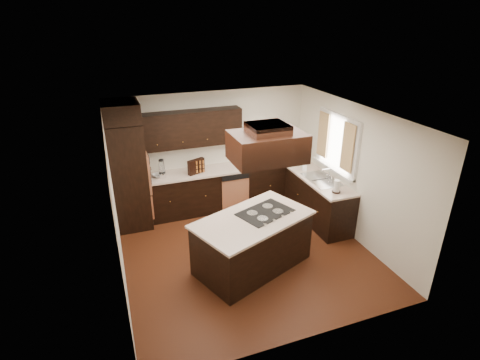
% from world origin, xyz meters
% --- Properties ---
extents(floor, '(4.20, 4.20, 0.02)m').
position_xyz_m(floor, '(0.00, 0.00, -0.01)').
color(floor, '#5A2A14').
rests_on(floor, ground).
extents(ceiling, '(4.20, 4.20, 0.02)m').
position_xyz_m(ceiling, '(0.00, 0.00, 2.51)').
color(ceiling, silver).
rests_on(ceiling, ground).
extents(wall_back, '(4.20, 0.02, 2.50)m').
position_xyz_m(wall_back, '(0.00, 2.11, 1.25)').
color(wall_back, beige).
rests_on(wall_back, ground).
extents(wall_front, '(4.20, 0.02, 2.50)m').
position_xyz_m(wall_front, '(0.00, -2.11, 1.25)').
color(wall_front, beige).
rests_on(wall_front, ground).
extents(wall_left, '(0.02, 4.20, 2.50)m').
position_xyz_m(wall_left, '(-2.11, 0.00, 1.25)').
color(wall_left, beige).
rests_on(wall_left, ground).
extents(wall_right, '(0.02, 4.20, 2.50)m').
position_xyz_m(wall_right, '(2.11, 0.00, 1.25)').
color(wall_right, beige).
rests_on(wall_right, ground).
extents(oven_column, '(0.65, 0.75, 2.12)m').
position_xyz_m(oven_column, '(-1.78, 1.71, 1.06)').
color(oven_column, black).
rests_on(oven_column, floor).
extents(wall_oven_face, '(0.05, 0.62, 0.78)m').
position_xyz_m(wall_oven_face, '(-1.43, 1.71, 1.12)').
color(wall_oven_face, '#BB714C').
rests_on(wall_oven_face, oven_column).
extents(base_cabinets_back, '(2.93, 0.60, 0.88)m').
position_xyz_m(base_cabinets_back, '(0.03, 1.80, 0.44)').
color(base_cabinets_back, black).
rests_on(base_cabinets_back, floor).
extents(base_cabinets_right, '(0.60, 2.40, 0.88)m').
position_xyz_m(base_cabinets_right, '(1.80, 0.90, 0.44)').
color(base_cabinets_right, black).
rests_on(base_cabinets_right, floor).
extents(countertop_back, '(2.93, 0.63, 0.04)m').
position_xyz_m(countertop_back, '(0.03, 1.79, 0.90)').
color(countertop_back, beige).
rests_on(countertop_back, base_cabinets_back).
extents(countertop_right, '(0.63, 2.40, 0.04)m').
position_xyz_m(countertop_right, '(1.79, 0.90, 0.90)').
color(countertop_right, beige).
rests_on(countertop_right, base_cabinets_right).
extents(upper_cabinets, '(2.00, 0.34, 0.72)m').
position_xyz_m(upper_cabinets, '(-0.43, 1.93, 1.81)').
color(upper_cabinets, black).
rests_on(upper_cabinets, wall_back).
extents(dishwasher_front, '(0.60, 0.05, 0.72)m').
position_xyz_m(dishwasher_front, '(0.33, 1.50, 0.40)').
color(dishwasher_front, '#BB714C').
rests_on(dishwasher_front, floor).
extents(window_frame, '(0.06, 1.32, 1.12)m').
position_xyz_m(window_frame, '(2.07, 0.55, 1.65)').
color(window_frame, silver).
rests_on(window_frame, wall_right).
extents(window_pane, '(0.00, 1.20, 1.00)m').
position_xyz_m(window_pane, '(2.10, 0.55, 1.65)').
color(window_pane, white).
rests_on(window_pane, wall_right).
extents(curtain_left, '(0.02, 0.34, 0.90)m').
position_xyz_m(curtain_left, '(2.01, 0.13, 1.70)').
color(curtain_left, beige).
rests_on(curtain_left, wall_right).
extents(curtain_right, '(0.02, 0.34, 0.90)m').
position_xyz_m(curtain_right, '(2.01, 0.97, 1.70)').
color(curtain_right, beige).
rests_on(curtain_right, wall_right).
extents(sink_rim, '(0.52, 0.84, 0.01)m').
position_xyz_m(sink_rim, '(1.80, 0.55, 0.92)').
color(sink_rim, silver).
rests_on(sink_rim, countertop_right).
extents(island, '(2.08, 1.61, 0.88)m').
position_xyz_m(island, '(-0.05, -0.40, 0.44)').
color(island, black).
rests_on(island, floor).
extents(island_top, '(2.16, 1.69, 0.04)m').
position_xyz_m(island_top, '(-0.05, -0.40, 0.90)').
color(island_top, beige).
rests_on(island_top, island).
extents(cooktop, '(1.02, 0.86, 0.01)m').
position_xyz_m(cooktop, '(0.21, -0.30, 0.93)').
color(cooktop, black).
rests_on(cooktop, island_top).
extents(range_hood, '(1.05, 0.72, 0.42)m').
position_xyz_m(range_hood, '(0.10, -0.55, 2.16)').
color(range_hood, black).
rests_on(range_hood, ceiling).
extents(hood_duct, '(0.55, 0.50, 0.13)m').
position_xyz_m(hood_duct, '(0.10, -0.55, 2.44)').
color(hood_duct, black).
rests_on(hood_duct, ceiling).
extents(blender_base, '(0.15, 0.15, 0.10)m').
position_xyz_m(blender_base, '(-1.14, 1.73, 0.97)').
color(blender_base, silver).
rests_on(blender_base, countertop_back).
extents(blender_pitcher, '(0.13, 0.13, 0.26)m').
position_xyz_m(blender_pitcher, '(-1.14, 1.73, 1.15)').
color(blender_pitcher, silver).
rests_on(blender_pitcher, blender_base).
extents(spice_rack, '(0.37, 0.22, 0.31)m').
position_xyz_m(spice_rack, '(-0.45, 1.71, 1.07)').
color(spice_rack, black).
rests_on(spice_rack, countertop_back).
extents(mixing_bowl, '(0.32, 0.32, 0.06)m').
position_xyz_m(mixing_bowl, '(-1.20, 1.80, 0.95)').
color(mixing_bowl, silver).
rests_on(mixing_bowl, countertop_back).
extents(soap_bottle, '(0.11, 0.11, 0.20)m').
position_xyz_m(soap_bottle, '(1.70, 1.09, 1.02)').
color(soap_bottle, silver).
rests_on(soap_bottle, countertop_right).
extents(paper_towel, '(0.14, 0.14, 0.24)m').
position_xyz_m(paper_towel, '(1.74, -0.04, 1.04)').
color(paper_towel, silver).
rests_on(paper_towel, countertop_right).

